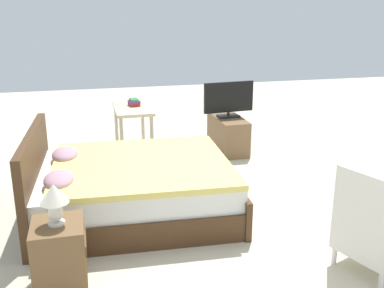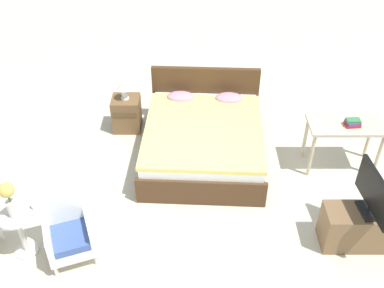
% 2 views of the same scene
% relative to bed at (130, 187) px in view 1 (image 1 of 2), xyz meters
% --- Properties ---
extents(ground_plane, '(16.00, 16.00, 0.00)m').
position_rel_bed_xyz_m(ground_plane, '(-0.21, -0.93, -0.30)').
color(ground_plane, beige).
extents(bed, '(1.83, 2.18, 0.96)m').
position_rel_bed_xyz_m(bed, '(0.00, 0.00, 0.00)').
color(bed, '#472D19').
rests_on(bed, ground_plane).
extents(armchair_by_window_right, '(0.69, 0.69, 0.92)m').
position_rel_bed_xyz_m(armchair_by_window_right, '(-1.59, -1.86, 0.08)').
color(armchair_by_window_right, white).
rests_on(armchair_by_window_right, ground_plane).
extents(nightstand, '(0.44, 0.41, 0.56)m').
position_rel_bed_xyz_m(nightstand, '(-1.22, 0.69, -0.02)').
color(nightstand, brown).
rests_on(nightstand, ground_plane).
extents(table_lamp, '(0.22, 0.22, 0.33)m').
position_rel_bed_xyz_m(table_lamp, '(-1.22, 0.69, 0.48)').
color(table_lamp, silver).
rests_on(table_lamp, nightstand).
extents(tv_stand, '(0.96, 0.40, 0.53)m').
position_rel_bed_xyz_m(tv_stand, '(1.87, -1.72, -0.03)').
color(tv_stand, brown).
rests_on(tv_stand, ground_plane).
extents(tv_flatscreen, '(0.23, 0.79, 0.54)m').
position_rel_bed_xyz_m(tv_flatscreen, '(1.87, -1.72, 0.51)').
color(tv_flatscreen, black).
rests_on(tv_flatscreen, tv_stand).
extents(vanity_desk, '(1.04, 0.52, 0.75)m').
position_rel_bed_xyz_m(vanity_desk, '(1.97, -0.27, 0.34)').
color(vanity_desk, beige).
rests_on(vanity_desk, ground_plane).
extents(book_stack, '(0.21, 0.17, 0.10)m').
position_rel_bed_xyz_m(book_stack, '(2.04, -0.30, 0.50)').
color(book_stack, '#AD2823').
rests_on(book_stack, vanity_desk).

